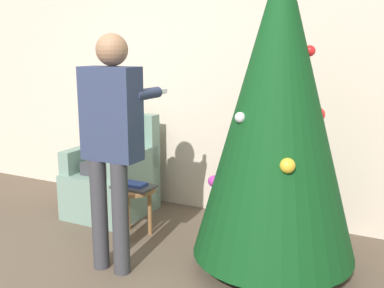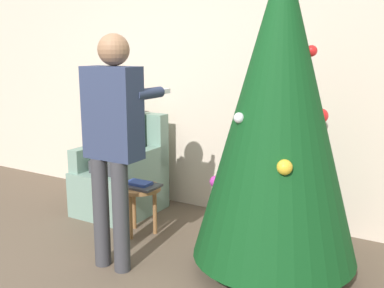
{
  "view_description": "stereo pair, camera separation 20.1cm",
  "coord_description": "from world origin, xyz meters",
  "views": [
    {
      "loc": [
        2.07,
        -1.72,
        1.6
      ],
      "look_at": [
        0.69,
        1.0,
        0.94
      ],
      "focal_mm": 42.0,
      "sensor_mm": 36.0,
      "label": 1
    },
    {
      "loc": [
        2.24,
        -1.63,
        1.6
      ],
      "look_at": [
        0.69,
        1.0,
        0.94
      ],
      "focal_mm": 42.0,
      "sensor_mm": 36.0,
      "label": 2
    }
  ],
  "objects": [
    {
      "name": "wall_back",
      "position": [
        0.0,
        2.23,
        1.35
      ],
      "size": [
        8.0,
        0.06,
        2.7
      ],
      "color": "beige",
      "rests_on": "ground_plane"
    },
    {
      "name": "christmas_tree",
      "position": [
        1.21,
        1.28,
        1.19
      ],
      "size": [
        1.17,
        1.17,
        2.26
      ],
      "color": "brown",
      "rests_on": "ground_plane"
    },
    {
      "name": "armchair",
      "position": [
        -0.54,
        1.71,
        0.33
      ],
      "size": [
        0.68,
        0.75,
        0.96
      ],
      "color": "gray",
      "rests_on": "ground_plane"
    },
    {
      "name": "person_seated",
      "position": [
        -0.54,
        1.68,
        0.69
      ],
      "size": [
        0.36,
        0.46,
        1.26
      ],
      "color": "#38383D",
      "rests_on": "ground_plane"
    },
    {
      "name": "person_standing",
      "position": [
        0.16,
        0.78,
        1.02
      ],
      "size": [
        0.43,
        0.57,
        1.7
      ],
      "color": "#38383D",
      "rests_on": "ground_plane"
    },
    {
      "name": "side_stool",
      "position": [
        -0.04,
        1.33,
        0.36
      ],
      "size": [
        0.38,
        0.38,
        0.43
      ],
      "color": "olive",
      "rests_on": "ground_plane"
    },
    {
      "name": "laptop",
      "position": [
        -0.04,
        1.33,
        0.44
      ],
      "size": [
        0.35,
        0.23,
        0.02
      ],
      "color": "#38383D",
      "rests_on": "side_stool"
    },
    {
      "name": "book",
      "position": [
        -0.04,
        1.33,
        0.46
      ],
      "size": [
        0.21,
        0.13,
        0.02
      ],
      "color": "navy",
      "rests_on": "laptop"
    }
  ]
}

